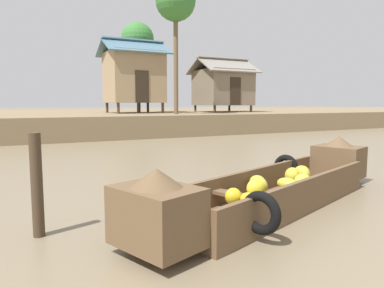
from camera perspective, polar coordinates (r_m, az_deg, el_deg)
ground_plane at (r=10.16m, az=-5.33°, el=-2.81°), size 300.00×300.00×0.00m
riverbank_strip at (r=25.79m, az=-18.91°, el=3.66°), size 160.00×20.00×1.06m
banana_boat at (r=5.84m, az=13.29°, el=-6.55°), size 5.66×2.79×0.96m
stilt_house_left at (r=22.23m, az=-9.23°, el=10.54°), size 3.78×3.42×4.38m
stilt_house_mid_left at (r=24.93m, az=4.91°, el=9.05°), size 3.95×3.55×3.67m
palm_tree_near at (r=24.28m, az=-8.62°, el=16.00°), size 2.09×2.09×5.74m
palm_tree_far at (r=20.05m, az=-2.62°, el=21.47°), size 2.10×2.10×6.92m
mooring_post at (r=4.78m, az=-23.39°, el=-6.04°), size 0.14×0.14×1.28m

